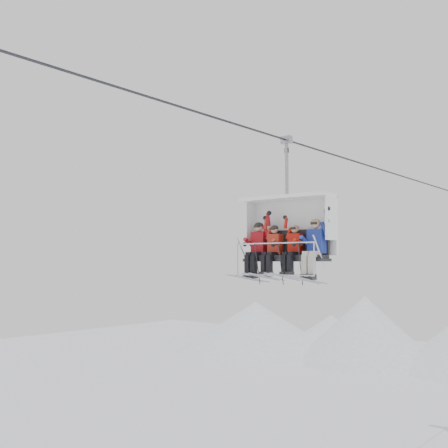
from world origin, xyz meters
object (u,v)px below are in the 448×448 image
Objects in this scene: skier_center_right at (293,248)px; skier_far_right at (315,246)px; chairlift_carrier at (290,229)px; skier_far_left at (257,247)px; skier_center_left at (273,248)px.

skier_center_right is 0.66m from skier_far_right.
chairlift_carrier is 2.29× the size of skier_far_left.
chairlift_carrier is 0.72m from skier_center_right.
skier_center_left is (0.55, -0.01, -0.05)m from skier_far_left.
skier_far_left is 1.03× the size of skier_center_left.
skier_far_right reaches higher than skier_center_right.
skier_center_right is (0.32, -0.32, -0.57)m from chairlift_carrier.
skier_far_left is 0.55m from skier_center_left.
chairlift_carrier is at bearing 162.48° from skier_far_right.
skier_far_right is at bearing -17.52° from chairlift_carrier.
skier_center_right is at bearing -178.64° from skier_far_right.
skier_center_right is (1.23, -0.01, -0.06)m from skier_far_left.
chairlift_carrier is at bearing 18.67° from skier_far_left.
skier_far_left reaches higher than skier_center_right.
skier_far_right is (1.90, 0.00, 0.00)m from skier_far_left.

